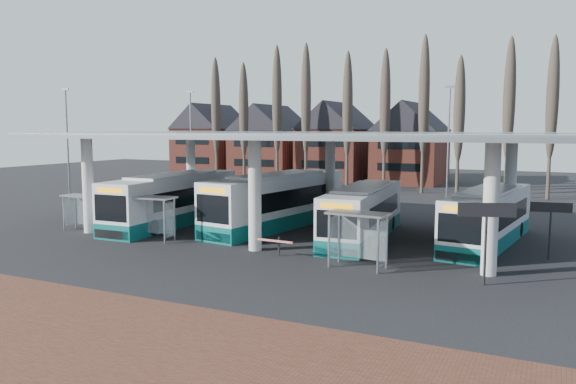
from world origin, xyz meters
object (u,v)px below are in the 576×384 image
at_px(bus_3, 489,218).
at_px(shelter_2, 359,227).
at_px(bus_0, 174,200).
at_px(shelter_0, 82,205).
at_px(bus_2, 363,214).
at_px(bus_1, 278,202).
at_px(shelter_1, 153,208).

height_order(bus_3, shelter_2, bus_3).
distance_m(bus_0, shelter_0, 5.93).
bearing_deg(bus_2, bus_3, 6.98).
xyz_separation_m(bus_2, shelter_2, (2.04, -6.91, 0.44)).
height_order(bus_1, shelter_0, bus_1).
relative_size(shelter_1, shelter_2, 0.99).
distance_m(bus_0, bus_1, 7.24).
distance_m(bus_2, shelter_0, 18.06).
distance_m(bus_2, bus_3, 7.11).
height_order(bus_0, shelter_2, bus_0).
relative_size(bus_1, shelter_0, 5.30).
xyz_separation_m(bus_3, shelter_2, (-4.93, -8.33, 0.44)).
height_order(bus_2, shelter_0, bus_2).
height_order(bus_1, shelter_2, bus_1).
relative_size(bus_2, shelter_2, 3.90).
distance_m(bus_3, shelter_2, 9.69).
xyz_separation_m(bus_0, bus_2, (13.28, 0.88, -0.15)).
distance_m(bus_0, bus_3, 20.38).
bearing_deg(shelter_2, bus_1, 140.32).
bearing_deg(bus_2, shelter_0, -167.54).
relative_size(bus_2, shelter_1, 3.93).
relative_size(shelter_0, shelter_1, 0.85).
distance_m(bus_0, shelter_2, 16.46).
distance_m(shelter_0, shelter_1, 6.31).
bearing_deg(bus_1, shelter_0, -141.08).
height_order(bus_2, bus_3, bus_3).
height_order(bus_0, shelter_1, bus_0).
height_order(bus_1, shelter_1, bus_1).
relative_size(bus_3, shelter_1, 3.96).
relative_size(bus_2, bus_3, 0.99).
xyz_separation_m(bus_3, shelter_1, (-17.96, -7.36, 0.40)).
xyz_separation_m(bus_1, shelter_2, (8.39, -8.14, 0.23)).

